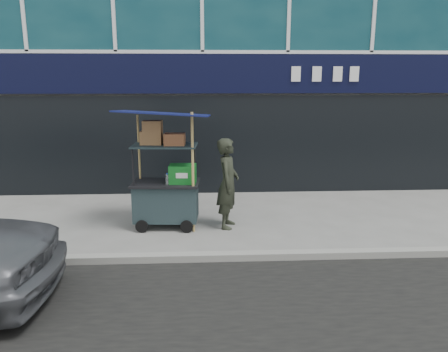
{
  "coord_description": "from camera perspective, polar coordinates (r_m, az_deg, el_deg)",
  "views": [
    {
      "loc": [
        -0.03,
        -6.66,
        2.88
      ],
      "look_at": [
        0.36,
        1.2,
        1.05
      ],
      "focal_mm": 35.0,
      "sensor_mm": 36.0,
      "label": 1
    }
  ],
  "objects": [
    {
      "name": "vendor_man",
      "position": [
        8.3,
        0.51,
        -0.97
      ],
      "size": [
        0.54,
        0.7,
        1.73
      ],
      "primitive_type": "imported",
      "rotation": [
        0.0,
        0.0,
        1.36
      ],
      "color": "#262A1F",
      "rests_on": "ground"
    },
    {
      "name": "ground",
      "position": [
        7.26,
        -2.43,
        -10.32
      ],
      "size": [
        80.0,
        80.0,
        0.0
      ],
      "primitive_type": "plane",
      "color": "slate",
      "rests_on": "ground"
    },
    {
      "name": "vendor_cart",
      "position": [
        8.41,
        -7.49,
        -1.35
      ],
      "size": [
        1.76,
        1.3,
        2.29
      ],
      "rotation": [
        0.0,
        0.0,
        -0.06
      ],
      "color": "black",
      "rests_on": "ground"
    },
    {
      "name": "curb",
      "position": [
        7.05,
        -2.42,
        -10.52
      ],
      "size": [
        80.0,
        0.18,
        0.12
      ],
      "primitive_type": "cube",
      "color": "gray",
      "rests_on": "ground"
    }
  ]
}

